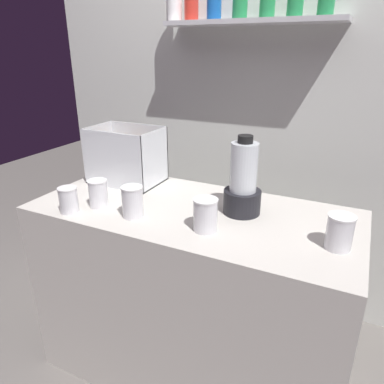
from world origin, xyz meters
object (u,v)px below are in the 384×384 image
object	(u,v)px
juice_cup_mango_right	(205,217)
juice_cup_orange_far_right	(339,234)
juice_cup_beet_left	(98,195)
blender_pitcher	(243,184)
juice_cup_orange_middle	(133,204)
juice_cup_beet_far_left	(69,202)
carrot_display_bin	(126,165)

from	to	relation	value
juice_cup_mango_right	juice_cup_orange_far_right	world-z (taller)	juice_cup_mango_right
juice_cup_beet_left	juice_cup_mango_right	distance (m)	0.51
juice_cup_mango_right	juice_cup_orange_far_right	distance (m)	0.47
blender_pitcher	juice_cup_mango_right	world-z (taller)	blender_pitcher
blender_pitcher	juice_cup_orange_middle	size ratio (longest dim) A/B	2.53
blender_pitcher	juice_cup_orange_far_right	size ratio (longest dim) A/B	2.66
juice_cup_beet_far_left	juice_cup_mango_right	world-z (taller)	juice_cup_mango_right
juice_cup_orange_far_right	carrot_display_bin	bearing A→B (deg)	166.98
blender_pitcher	juice_cup_beet_far_left	bearing A→B (deg)	-154.52
carrot_display_bin	juice_cup_orange_middle	bearing A→B (deg)	-51.14
carrot_display_bin	juice_cup_beet_left	xyz separation A→B (m)	(0.08, -0.32, -0.04)
juice_cup_beet_far_left	juice_cup_mango_right	xyz separation A→B (m)	(0.58, 0.10, 0.01)
carrot_display_bin	juice_cup_orange_far_right	xyz separation A→B (m)	(1.06, -0.24, -0.03)
carrot_display_bin	juice_cup_beet_far_left	world-z (taller)	carrot_display_bin
juice_cup_beet_left	juice_cup_orange_middle	distance (m)	0.19
blender_pitcher	juice_cup_beet_left	distance (m)	0.62
juice_cup_orange_far_right	blender_pitcher	bearing A→B (deg)	161.26
juice_cup_beet_left	juice_cup_mango_right	xyz separation A→B (m)	(0.51, 0.00, 0.00)
juice_cup_beet_left	juice_cup_orange_far_right	xyz separation A→B (m)	(0.98, 0.08, 0.00)
juice_cup_orange_middle	juice_cup_orange_far_right	bearing A→B (deg)	7.14
juice_cup_beet_far_left	juice_cup_orange_far_right	bearing A→B (deg)	9.70
carrot_display_bin	juice_cup_orange_middle	xyz separation A→B (m)	(0.28, -0.34, -0.03)
juice_cup_beet_far_left	juice_cup_beet_left	distance (m)	0.13
carrot_display_bin	juice_cup_beet_left	world-z (taller)	carrot_display_bin
juice_cup_beet_far_left	juice_cup_orange_far_right	distance (m)	1.07
carrot_display_bin	juice_cup_mango_right	bearing A→B (deg)	-28.62
juice_cup_mango_right	carrot_display_bin	bearing A→B (deg)	151.38
juice_cup_beet_left	carrot_display_bin	bearing A→B (deg)	104.44
blender_pitcher	juice_cup_orange_middle	world-z (taller)	blender_pitcher
juice_cup_beet_left	juice_cup_beet_far_left	bearing A→B (deg)	-126.81
carrot_display_bin	juice_cup_beet_far_left	xyz separation A→B (m)	(0.01, -0.42, -0.04)
juice_cup_orange_far_right	juice_cup_mango_right	bearing A→B (deg)	-170.52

